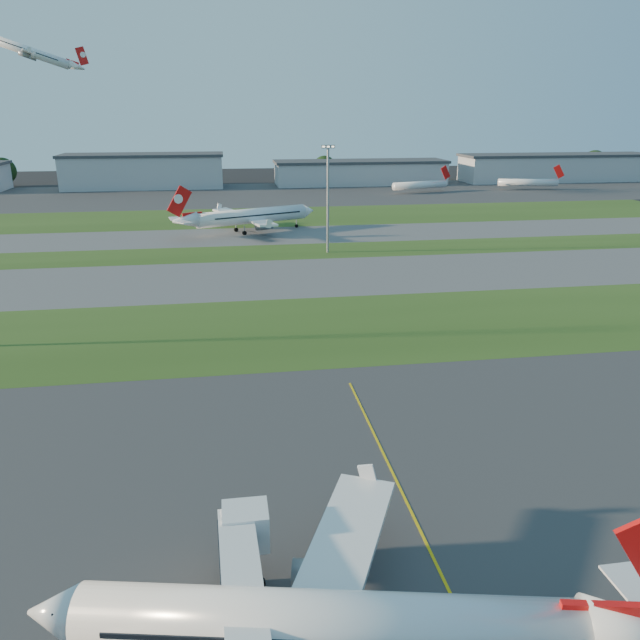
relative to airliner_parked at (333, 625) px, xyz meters
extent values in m
plane|color=black|center=(4.71, 13.00, -4.11)|extent=(700.00, 700.00, 0.00)
cube|color=#333335|center=(4.71, 13.00, -4.11)|extent=(300.00, 70.00, 0.01)
cube|color=#284416|center=(4.71, 65.00, -4.11)|extent=(300.00, 34.00, 0.01)
cube|color=#515154|center=(4.71, 98.00, -4.11)|extent=(300.00, 32.00, 0.01)
cube|color=#284416|center=(4.71, 123.00, -4.11)|extent=(300.00, 18.00, 0.01)
cube|color=#515154|center=(4.71, 145.00, -4.11)|extent=(300.00, 26.00, 0.01)
cube|color=#284416|center=(4.71, 178.00, -4.11)|extent=(300.00, 40.00, 0.01)
cube|color=#333335|center=(4.71, 238.00, -4.11)|extent=(400.00, 80.00, 0.01)
cube|color=gold|center=(9.71, 13.00, -4.11)|extent=(0.25, 60.00, 0.02)
cube|color=white|center=(-4.79, 10.40, -0.11)|extent=(3.40, 3.00, 3.00)
cylinder|color=gray|center=(-4.79, 8.50, -2.51)|extent=(0.70, 0.70, 3.20)
cube|color=black|center=(-4.79, 8.50, -3.76)|extent=(2.20, 1.20, 0.70)
cylinder|color=white|center=(-0.35, 0.07, 0.12)|extent=(30.36, 9.78, 3.83)
cube|color=white|center=(2.24, 7.77, -0.39)|extent=(10.59, 15.58, 1.56)
cylinder|color=gray|center=(0.32, 5.90, -1.50)|extent=(4.61, 3.11, 2.32)
cylinder|color=white|center=(2.63, 151.14, 0.58)|extent=(32.62, 16.69, 4.25)
cube|color=red|center=(-17.00, 143.05, 6.28)|extent=(6.85, 3.12, 8.46)
cube|color=white|center=(-1.81, 158.98, 0.02)|extent=(13.99, 16.48, 1.73)
cube|color=white|center=(5.00, 142.44, 0.02)|extent=(7.42, 17.32, 1.73)
cylinder|color=gray|center=(0.68, 157.34, -1.21)|extent=(5.32, 4.16, 2.57)
cylinder|color=gray|center=(5.62, 145.35, -1.21)|extent=(5.32, 4.16, 2.57)
cylinder|color=white|center=(-75.29, 241.17, 50.55)|extent=(28.54, 5.41, 3.59)
cube|color=red|center=(-57.36, 242.33, 55.37)|extent=(6.14, 0.73, 7.16)
cube|color=white|center=(-73.86, 233.68, 50.08)|extent=(8.36, 14.81, 1.46)
cube|color=white|center=(-74.83, 248.78, 50.08)|extent=(6.73, 14.72, 1.46)
cylinder|color=gray|center=(-75.41, 235.67, 49.04)|extent=(4.10, 2.43, 2.18)
cylinder|color=gray|center=(-76.12, 246.61, 49.04)|extent=(4.10, 2.43, 2.18)
cylinder|color=white|center=(78.13, 232.52, -0.91)|extent=(25.85, 10.40, 3.20)
cube|color=red|center=(90.60, 236.18, 3.89)|extent=(5.05, 1.75, 6.16)
cylinder|color=white|center=(128.72, 235.21, -0.91)|extent=(26.13, 8.17, 3.20)
cube|color=red|center=(141.47, 232.69, 3.89)|extent=(5.14, 1.30, 6.16)
cylinder|color=gray|center=(19.71, 121.00, 8.39)|extent=(0.60, 0.60, 25.00)
cube|color=gray|center=(19.71, 121.00, 21.29)|extent=(3.20, 0.50, 0.80)
cube|color=#FFF2CC|center=(19.71, 121.00, 21.29)|extent=(2.80, 0.70, 0.35)
cube|color=#96989D|center=(-40.29, 268.00, 2.89)|extent=(70.00, 22.00, 14.00)
cube|color=#383A3F|center=(-40.29, 268.00, 10.49)|extent=(71.40, 23.00, 1.20)
cube|color=#96989D|center=(59.71, 268.00, 0.89)|extent=(80.00, 22.00, 10.00)
cube|color=#383A3F|center=(59.71, 268.00, 6.49)|extent=(81.60, 23.00, 1.20)
cube|color=#96989D|center=(159.71, 268.00, 1.89)|extent=(95.00, 22.00, 12.00)
cube|color=#383A3F|center=(159.71, 268.00, 8.49)|extent=(96.90, 23.00, 1.20)
cylinder|color=black|center=(-105.29, 283.00, -1.91)|extent=(1.00, 1.00, 4.40)
sphere|color=black|center=(-105.29, 283.00, 3.04)|extent=(12.10, 12.10, 12.10)
cylinder|color=black|center=(-15.29, 279.00, -2.31)|extent=(1.00, 1.00, 3.60)
sphere|color=black|center=(-15.29, 279.00, 1.74)|extent=(9.90, 9.90, 9.90)
cylinder|color=black|center=(44.71, 282.00, -2.01)|extent=(1.00, 1.00, 4.20)
sphere|color=black|center=(44.71, 282.00, 2.71)|extent=(11.55, 11.55, 11.55)
cylinder|color=black|center=(119.71, 280.00, -2.21)|extent=(1.00, 1.00, 3.80)
sphere|color=black|center=(119.71, 280.00, 2.06)|extent=(10.45, 10.45, 10.45)
cylinder|color=black|center=(189.71, 284.00, -1.81)|extent=(1.00, 1.00, 4.60)
sphere|color=black|center=(189.71, 284.00, 3.36)|extent=(12.65, 12.65, 12.65)
camera|label=1|loc=(-5.23, -29.14, 29.31)|focal=35.00mm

